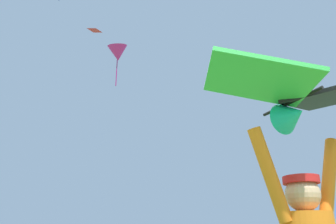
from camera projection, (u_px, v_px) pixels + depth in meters
The scene contains 3 objects.
held_stunt_kite at pixel (296, 97), 2.50m from camera, with size 1.58×0.85×0.38m.
distant_kite_magenta_far_center at pixel (118, 53), 15.29m from camera, with size 1.33×1.36×2.06m.
distant_kite_red_low_right at pixel (95, 30), 23.83m from camera, with size 0.86×0.84×0.35m.
Camera 1 is at (-1.65, -1.50, 1.20)m, focal length 37.07 mm.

